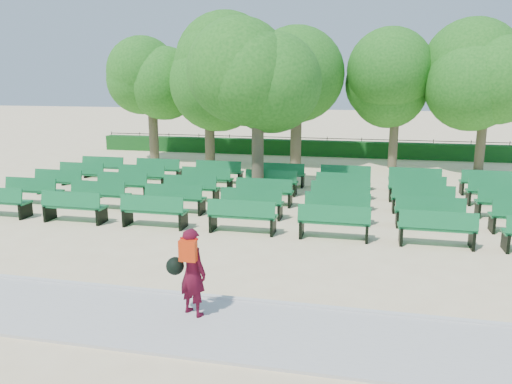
# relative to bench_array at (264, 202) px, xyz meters

# --- Properties ---
(ground) EXTENTS (120.00, 120.00, 0.00)m
(ground) POSITION_rel_bench_array_xyz_m (0.22, -1.75, -0.10)
(ground) COLOR beige
(paving) EXTENTS (30.00, 2.20, 0.06)m
(paving) POSITION_rel_bench_array_xyz_m (0.22, -9.15, -0.07)
(paving) COLOR beige
(paving) RESTS_ON ground
(curb) EXTENTS (30.00, 0.12, 0.10)m
(curb) POSITION_rel_bench_array_xyz_m (0.22, -8.00, -0.05)
(curb) COLOR silver
(curb) RESTS_ON ground
(hedge) EXTENTS (26.00, 0.70, 0.90)m
(hedge) POSITION_rel_bench_array_xyz_m (0.22, 12.25, 0.35)
(hedge) COLOR #134C19
(hedge) RESTS_ON ground
(fence) EXTENTS (26.00, 0.10, 1.02)m
(fence) POSITION_rel_bench_array_xyz_m (0.22, 12.65, -0.10)
(fence) COLOR black
(fence) RESTS_ON ground
(tree_line) EXTENTS (21.80, 6.80, 7.04)m
(tree_line) POSITION_rel_bench_array_xyz_m (0.22, 8.25, -0.10)
(tree_line) COLOR #27721E
(tree_line) RESTS_ON ground
(bench_array) EXTENTS (2.02, 0.65, 1.27)m
(bench_array) POSITION_rel_bench_array_xyz_m (0.00, 0.00, 0.00)
(bench_array) COLOR #136C37
(bench_array) RESTS_ON ground
(tree_among) EXTENTS (4.76, 4.76, 6.55)m
(tree_among) POSITION_rel_bench_array_xyz_m (-0.49, 1.16, 4.28)
(tree_among) COLOR brown
(tree_among) RESTS_ON ground
(person) EXTENTS (0.85, 0.63, 1.69)m
(person) POSITION_rel_bench_array_xyz_m (0.41, -8.80, 0.83)
(person) COLOR #4D0B1D
(person) RESTS_ON ground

